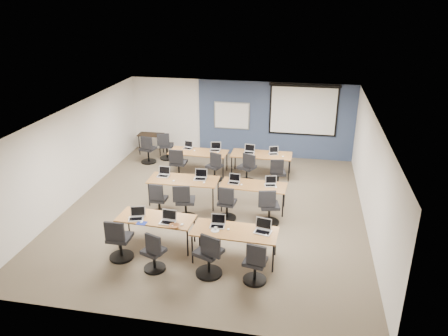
% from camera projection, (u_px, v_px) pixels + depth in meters
% --- Properties ---
extents(floor, '(8.00, 9.00, 0.02)m').
position_uv_depth(floor, '(215.00, 209.00, 12.03)').
color(floor, '#6B6354').
rests_on(floor, ground).
extents(ceiling, '(8.00, 9.00, 0.02)m').
position_uv_depth(ceiling, '(214.00, 114.00, 11.01)').
color(ceiling, white).
rests_on(ceiling, ground).
extents(wall_back, '(8.00, 0.04, 2.70)m').
position_uv_depth(wall_back, '(240.00, 118.00, 15.61)').
color(wall_back, beige).
rests_on(wall_back, ground).
extents(wall_front, '(8.00, 0.04, 2.70)m').
position_uv_depth(wall_front, '(159.00, 260.00, 7.43)').
color(wall_front, beige).
rests_on(wall_front, ground).
extents(wall_left, '(0.04, 9.00, 2.70)m').
position_uv_depth(wall_left, '(75.00, 154.00, 12.22)').
color(wall_left, beige).
rests_on(wall_left, ground).
extents(wall_right, '(0.04, 9.00, 2.70)m').
position_uv_depth(wall_right, '(372.00, 175.00, 10.82)').
color(wall_right, beige).
rests_on(wall_right, ground).
extents(blue_accent_panel, '(5.50, 0.04, 2.70)m').
position_uv_depth(blue_accent_panel, '(275.00, 120.00, 15.37)').
color(blue_accent_panel, '#3D5977').
rests_on(blue_accent_panel, wall_back).
extents(whiteboard, '(1.28, 0.03, 0.98)m').
position_uv_depth(whiteboard, '(232.00, 116.00, 15.56)').
color(whiteboard, '#9BA6AE').
rests_on(whiteboard, wall_back).
extents(projector_screen, '(2.40, 0.10, 1.82)m').
position_uv_depth(projector_screen, '(304.00, 107.00, 14.94)').
color(projector_screen, black).
rests_on(projector_screen, wall_back).
extents(training_table_front_left, '(1.78, 0.74, 0.73)m').
position_uv_depth(training_table_front_left, '(156.00, 219.00, 10.09)').
color(training_table_front_left, olive).
rests_on(training_table_front_left, floor).
extents(training_table_front_right, '(1.88, 0.78, 0.73)m').
position_uv_depth(training_table_front_right, '(235.00, 232.00, 9.55)').
color(training_table_front_right, brown).
rests_on(training_table_front_right, floor).
extents(training_table_mid_left, '(1.94, 0.81, 0.73)m').
position_uv_depth(training_table_mid_left, '(184.00, 181.00, 12.14)').
color(training_table_mid_left, '#965B29').
rests_on(training_table_mid_left, floor).
extents(training_table_mid_right, '(1.77, 0.74, 0.73)m').
position_uv_depth(training_table_mid_right, '(253.00, 186.00, 11.80)').
color(training_table_mid_right, '#9F6D3F').
rests_on(training_table_mid_right, floor).
extents(training_table_back_left, '(1.89, 0.79, 0.73)m').
position_uv_depth(training_table_back_left, '(198.00, 153.00, 14.21)').
color(training_table_back_left, '#A0613A').
rests_on(training_table_back_left, floor).
extents(training_table_back_right, '(1.94, 0.81, 0.73)m').
position_uv_depth(training_table_back_right, '(261.00, 155.00, 13.99)').
color(training_table_back_right, '#A77642').
rests_on(training_table_back_right, floor).
extents(laptop_0, '(0.34, 0.29, 0.26)m').
position_uv_depth(laptop_0, '(137.00, 216.00, 10.03)').
color(laptop_0, '#A2A2AC').
rests_on(laptop_0, training_table_front_left).
extents(mouse_0, '(0.07, 0.11, 0.04)m').
position_uv_depth(mouse_0, '(142.00, 222.00, 9.87)').
color(mouse_0, white).
rests_on(mouse_0, training_table_front_left).
extents(task_chair_0, '(0.55, 0.55, 1.03)m').
position_uv_depth(task_chair_0, '(119.00, 243.00, 9.65)').
color(task_chair_0, black).
rests_on(task_chair_0, floor).
extents(laptop_1, '(0.35, 0.29, 0.26)m').
position_uv_depth(laptop_1, '(168.00, 219.00, 9.87)').
color(laptop_1, '#ADADAF').
rests_on(laptop_1, training_table_front_left).
extents(mouse_1, '(0.08, 0.11, 0.04)m').
position_uv_depth(mouse_1, '(182.00, 224.00, 9.76)').
color(mouse_1, white).
rests_on(mouse_1, training_table_front_left).
extents(task_chair_1, '(0.50, 0.48, 0.96)m').
position_uv_depth(task_chair_1, '(154.00, 255.00, 9.25)').
color(task_chair_1, black).
rests_on(task_chair_1, floor).
extents(laptop_2, '(0.33, 0.28, 0.25)m').
position_uv_depth(laptop_2, '(218.00, 223.00, 9.71)').
color(laptop_2, silver).
rests_on(laptop_2, training_table_front_right).
extents(mouse_2, '(0.08, 0.10, 0.03)m').
position_uv_depth(mouse_2, '(228.00, 229.00, 9.57)').
color(mouse_2, white).
rests_on(mouse_2, training_table_front_right).
extents(task_chair_2, '(0.60, 0.57, 1.04)m').
position_uv_depth(task_chair_2, '(209.00, 258.00, 9.08)').
color(task_chair_2, black).
rests_on(task_chair_2, floor).
extents(laptop_3, '(0.36, 0.31, 0.27)m').
position_uv_depth(laptop_3, '(263.00, 229.00, 9.49)').
color(laptop_3, silver).
rests_on(laptop_3, training_table_front_right).
extents(mouse_3, '(0.07, 0.10, 0.03)m').
position_uv_depth(mouse_3, '(266.00, 235.00, 9.33)').
color(mouse_3, white).
rests_on(mouse_3, training_table_front_right).
extents(task_chair_3, '(0.49, 0.49, 0.98)m').
position_uv_depth(task_chair_3, '(255.00, 266.00, 8.87)').
color(task_chair_3, black).
rests_on(task_chair_3, floor).
extents(laptop_4, '(0.33, 0.28, 0.25)m').
position_uv_depth(laptop_4, '(164.00, 174.00, 12.33)').
color(laptop_4, '#B4B4B9').
rests_on(laptop_4, training_table_mid_left).
extents(mouse_4, '(0.07, 0.10, 0.04)m').
position_uv_depth(mouse_4, '(174.00, 181.00, 11.99)').
color(mouse_4, white).
rests_on(mouse_4, training_table_mid_left).
extents(task_chair_4, '(0.46, 0.46, 0.95)m').
position_uv_depth(task_chair_4, '(158.00, 202.00, 11.59)').
color(task_chair_4, black).
rests_on(task_chair_4, floor).
extents(laptop_5, '(0.34, 0.29, 0.26)m').
position_uv_depth(laptop_5, '(201.00, 177.00, 12.14)').
color(laptop_5, '#A0A0A9').
rests_on(laptop_5, training_table_mid_left).
extents(mouse_5, '(0.08, 0.11, 0.03)m').
position_uv_depth(mouse_5, '(204.00, 182.00, 11.89)').
color(mouse_5, white).
rests_on(mouse_5, training_table_mid_left).
extents(task_chair_5, '(0.54, 0.54, 1.02)m').
position_uv_depth(task_chair_5, '(185.00, 205.00, 11.36)').
color(task_chair_5, black).
rests_on(task_chair_5, floor).
extents(laptop_6, '(0.31, 0.26, 0.24)m').
position_uv_depth(laptop_6, '(234.00, 181.00, 11.89)').
color(laptop_6, '#ABABB3').
rests_on(laptop_6, training_table_mid_right).
extents(mouse_6, '(0.07, 0.10, 0.03)m').
position_uv_depth(mouse_6, '(241.00, 185.00, 11.76)').
color(mouse_6, white).
rests_on(mouse_6, training_table_mid_right).
extents(task_chair_6, '(0.49, 0.49, 0.98)m').
position_uv_depth(task_chair_6, '(227.00, 206.00, 11.34)').
color(task_chair_6, black).
rests_on(task_chair_6, floor).
extents(laptop_7, '(0.31, 0.26, 0.24)m').
position_uv_depth(laptop_7, '(271.00, 183.00, 11.74)').
color(laptop_7, beige).
rests_on(laptop_7, training_table_mid_right).
extents(mouse_7, '(0.08, 0.11, 0.03)m').
position_uv_depth(mouse_7, '(276.00, 187.00, 11.60)').
color(mouse_7, white).
rests_on(mouse_7, training_table_mid_right).
extents(task_chair_7, '(0.53, 0.53, 1.01)m').
position_uv_depth(task_chair_7, '(269.00, 210.00, 11.12)').
color(task_chair_7, black).
rests_on(task_chair_7, floor).
extents(laptop_8, '(0.30, 0.26, 0.23)m').
position_uv_depth(laptop_8, '(188.00, 147.00, 14.47)').
color(laptop_8, '#A8A8B4').
rests_on(laptop_8, training_table_back_left).
extents(mouse_8, '(0.07, 0.10, 0.03)m').
position_uv_depth(mouse_8, '(195.00, 150.00, 14.27)').
color(mouse_8, white).
rests_on(mouse_8, training_table_back_left).
extents(task_chair_8, '(0.55, 0.55, 1.03)m').
position_uv_depth(task_chair_8, '(178.00, 166.00, 13.84)').
color(task_chair_8, black).
rests_on(task_chair_8, floor).
extents(laptop_9, '(0.34, 0.29, 0.26)m').
position_uv_depth(laptop_9, '(215.00, 148.00, 14.30)').
color(laptop_9, silver).
rests_on(laptop_9, training_table_back_left).
extents(mouse_9, '(0.08, 0.11, 0.04)m').
position_uv_depth(mouse_9, '(218.00, 152.00, 14.13)').
color(mouse_9, white).
rests_on(mouse_9, training_table_back_left).
extents(task_chair_9, '(0.52, 0.49, 0.97)m').
position_uv_depth(task_chair_9, '(215.00, 169.00, 13.71)').
color(task_chair_9, black).
rests_on(task_chair_9, floor).
extents(laptop_10, '(0.33, 0.28, 0.25)m').
position_uv_depth(laptop_10, '(249.00, 151.00, 14.09)').
color(laptop_10, '#A7A7AE').
rests_on(laptop_10, training_table_back_right).
extents(mouse_10, '(0.07, 0.11, 0.04)m').
position_uv_depth(mouse_10, '(254.00, 155.00, 13.84)').
color(mouse_10, white).
rests_on(mouse_10, training_table_back_right).
extents(task_chair_10, '(0.57, 0.53, 1.01)m').
position_uv_depth(task_chair_10, '(247.00, 170.00, 13.54)').
color(task_chair_10, black).
rests_on(task_chair_10, floor).
extents(laptop_11, '(0.30, 0.25, 0.23)m').
position_uv_depth(laptop_11, '(274.00, 152.00, 13.98)').
color(laptop_11, '#AFAFB9').
rests_on(laptop_11, training_table_back_right).
extents(mouse_11, '(0.08, 0.11, 0.03)m').
position_uv_depth(mouse_11, '(283.00, 156.00, 13.76)').
color(mouse_11, white).
rests_on(mouse_11, training_table_back_right).
extents(task_chair_11, '(0.49, 0.49, 0.97)m').
position_uv_depth(task_chair_11, '(278.00, 176.00, 13.19)').
color(task_chair_11, black).
rests_on(task_chair_11, floor).
extents(blue_mousepad, '(0.23, 0.20, 0.01)m').
position_uv_depth(blue_mousepad, '(142.00, 223.00, 9.84)').
color(blue_mousepad, navy).
rests_on(blue_mousepad, training_table_front_left).
extents(snack_bowl, '(0.29, 0.29, 0.06)m').
position_uv_depth(snack_bowl, '(174.00, 226.00, 9.65)').
color(snack_bowl, '#985230').
rests_on(snack_bowl, training_table_front_left).
extents(snack_plate, '(0.19, 0.19, 0.01)m').
position_uv_depth(snack_plate, '(215.00, 230.00, 9.53)').
color(snack_plate, white).
rests_on(snack_plate, training_table_front_right).
extents(coffee_cup, '(0.07, 0.07, 0.05)m').
position_uv_depth(coffee_cup, '(216.00, 229.00, 9.54)').
color(coffee_cup, silver).
rests_on(coffee_cup, snack_plate).
extents(utility_table, '(0.90, 0.50, 0.75)m').
position_uv_depth(utility_table, '(151.00, 137.00, 15.89)').
color(utility_table, black).
rests_on(utility_table, floor).
extents(spare_chair_a, '(0.52, 0.52, 1.00)m').
position_uv_depth(spare_chair_a, '(166.00, 148.00, 15.44)').
color(spare_chair_a, black).
rests_on(spare_chair_a, floor).
extents(spare_chair_b, '(0.53, 0.53, 1.01)m').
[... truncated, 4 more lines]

